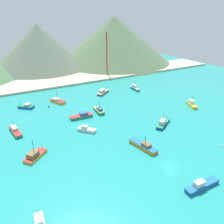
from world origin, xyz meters
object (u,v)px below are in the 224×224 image
Objects in this scene: buoy_0 at (49,107)px; radio_tower at (107,54)px; fishing_boat_13 at (15,131)px; fishing_boat_7 at (163,123)px; fishing_boat_9 at (202,185)px; buoy_1 at (222,146)px; fishing_boat_14 at (86,129)px; fishing_boat_6 at (35,155)px; fishing_boat_1 at (103,92)px; fishing_boat_5 at (99,110)px; fishing_boat_8 at (26,106)px; fishing_boat_10 at (135,88)px; fishing_boat_11 at (143,146)px; fishing_boat_12 at (58,101)px; fishing_boat_4 at (82,116)px; fishing_boat_2 at (192,104)px.

buoy_0 is 66.75m from radio_tower.
fishing_boat_13 is 91.40m from radio_tower.
fishing_boat_7 is 34.58m from fishing_boat_9.
fishing_boat_7 is 14.30× the size of buoy_1.
radio_tower is at bearing 56.36° from fishing_boat_14.
fishing_boat_6 is at bearing -110.49° from buoy_0.
fishing_boat_6 is 1.20× the size of fishing_boat_14.
fishing_boat_1 is at bearing 99.31° from buoy_1.
fishing_boat_7 is at bearing -23.44° from fishing_boat_13.
fishing_boat_5 reaches higher than buoy_1.
fishing_boat_8 is (-44.48, 45.44, -0.10)m from fishing_boat_7.
fishing_boat_6 is 1.06× the size of fishing_boat_10.
fishing_boat_10 is (65.23, 39.33, 0.21)m from fishing_boat_6.
fishing_boat_8 is at bearing 70.77° from fishing_boat_13.
radio_tower reaches higher than fishing_boat_11.
fishing_boat_11 is at bearing -41.76° from fishing_boat_13.
fishing_boat_10 reaches higher than fishing_boat_13.
radio_tower reaches higher than fishing_boat_6.
radio_tower reaches higher than fishing_boat_14.
fishing_boat_14 is at bearing -78.29° from buoy_0.
fishing_boat_5 is at bearing -58.42° from fishing_boat_12.
fishing_boat_7 is 57.12m from fishing_boat_13.
fishing_boat_11 is (-1.91, 22.08, 0.02)m from fishing_boat_9.
fishing_boat_7 is 1.34× the size of fishing_boat_8.
fishing_boat_7 reaches higher than fishing_boat_8.
fishing_boat_10 is 50.94m from buoy_0.
fishing_boat_6 is at bearing -140.63° from fishing_boat_4.
fishing_boat_11 reaches higher than fishing_boat_1.
buoy_1 is (-18.36, -30.05, -0.86)m from fishing_boat_2.
fishing_boat_4 is at bearing 39.37° from fishing_boat_6.
fishing_boat_13 reaches higher than buoy_1.
fishing_boat_6 reaches higher than fishing_boat_5.
fishing_boat_14 reaches higher than buoy_0.
fishing_boat_1 is at bearing -121.55° from radio_tower.
fishing_boat_7 is 53.78m from fishing_boat_12.
fishing_boat_8 is 0.72× the size of fishing_boat_9.
fishing_boat_9 reaches higher than buoy_0.
fishing_boat_7 reaches higher than fishing_boat_6.
fishing_boat_6 is 61.82m from buoy_1.
fishing_boat_7 is 82.99m from radio_tower.
buoy_1 is at bearing -60.93° from fishing_boat_12.
fishing_boat_7 is 1.31× the size of fishing_boat_10.
radio_tower is (47.00, 34.93, 14.47)m from fishing_boat_12.
fishing_boat_2 is at bearing 4.11° from fishing_boat_6.
radio_tower is at bearing 87.65° from fishing_boat_10.
fishing_boat_14 is at bearing -123.64° from radio_tower.
fishing_boat_10 is (-9.82, 33.94, 0.10)m from fishing_boat_2.
fishing_boat_9 is 14.78× the size of buoy_1.
fishing_boat_12 is 31.86m from fishing_boat_13.
fishing_boat_9 is at bearing -78.99° from fishing_boat_12.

